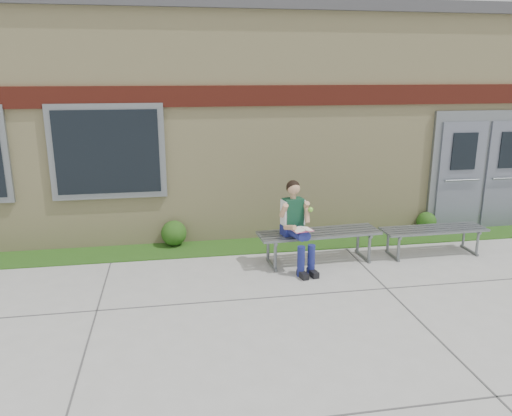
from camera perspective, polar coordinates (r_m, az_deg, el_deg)
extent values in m
plane|color=#9E9E99|center=(6.70, 8.52, -11.46)|extent=(80.00, 80.00, 0.00)
cube|color=#1F4612|center=(9.00, 3.36, -4.11)|extent=(16.00, 0.80, 0.02)
cube|color=beige|center=(11.86, -0.28, 10.48)|extent=(16.00, 6.00, 4.00)
cube|color=#3F3F42|center=(11.87, -0.30, 20.63)|extent=(16.20, 6.20, 0.20)
cube|color=maroon|center=(8.86, 3.07, 12.71)|extent=(16.00, 0.06, 0.35)
cube|color=slate|center=(8.77, -16.59, 6.17)|extent=(1.90, 0.08, 1.60)
cube|color=black|center=(8.73, -16.62, 6.13)|extent=(1.70, 0.04, 1.40)
cube|color=slate|center=(10.65, 24.50, 3.93)|extent=(2.20, 0.08, 2.30)
cube|color=slate|center=(10.35, 22.30, 3.31)|extent=(0.92, 0.06, 2.10)
cube|color=slate|center=(10.91, 26.77, 3.38)|extent=(0.92, 0.06, 2.10)
cube|color=slate|center=(8.10, 7.21, -2.83)|extent=(2.01, 0.67, 0.04)
cube|color=slate|center=(8.00, 1.71, -4.99)|extent=(0.08, 0.55, 0.45)
cube|color=slate|center=(8.44, 12.30, -4.24)|extent=(0.08, 0.55, 0.45)
cube|color=slate|center=(8.89, 19.64, -2.30)|extent=(1.79, 0.52, 0.03)
cube|color=slate|center=(8.64, 15.37, -4.13)|extent=(0.05, 0.49, 0.41)
cube|color=slate|center=(9.33, 23.33, -3.43)|extent=(0.05, 0.49, 0.41)
cube|color=navy|center=(7.90, 4.13, -2.49)|extent=(0.36, 0.29, 0.15)
cube|color=#103E23|center=(7.80, 4.23, -0.46)|extent=(0.34, 0.25, 0.44)
sphere|color=tan|center=(7.69, 4.32, 2.26)|extent=(0.24, 0.24, 0.20)
sphere|color=black|center=(7.71, 4.26, 2.43)|extent=(0.25, 0.25, 0.21)
cylinder|color=navy|center=(7.64, 4.34, -2.95)|extent=(0.22, 0.42, 0.14)
cylinder|color=navy|center=(7.72, 5.50, -2.80)|extent=(0.22, 0.42, 0.14)
cylinder|color=navy|center=(7.58, 5.17, -6.10)|extent=(0.11, 0.11, 0.48)
cylinder|color=navy|center=(7.66, 6.32, -5.91)|extent=(0.11, 0.11, 0.48)
cube|color=black|center=(7.60, 5.36, -7.60)|extent=(0.14, 0.26, 0.10)
cube|color=black|center=(7.67, 6.51, -7.41)|extent=(0.14, 0.26, 0.10)
cylinder|color=tan|center=(7.66, 3.20, -0.29)|extent=(0.13, 0.23, 0.25)
cylinder|color=tan|center=(7.81, 5.62, -0.03)|extent=(0.13, 0.23, 0.25)
cube|color=white|center=(7.55, 5.32, -2.44)|extent=(0.33, 0.26, 0.01)
cube|color=#D14E78|center=(7.56, 5.32, -2.52)|extent=(0.33, 0.27, 0.01)
sphere|color=#78D338|center=(7.70, 6.26, -0.19)|extent=(0.08, 0.08, 0.08)
sphere|color=#1F4612|center=(8.94, -9.36, -2.85)|extent=(0.45, 0.45, 0.45)
sphere|color=#1F4612|center=(10.17, 18.89, -1.47)|extent=(0.37, 0.37, 0.37)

